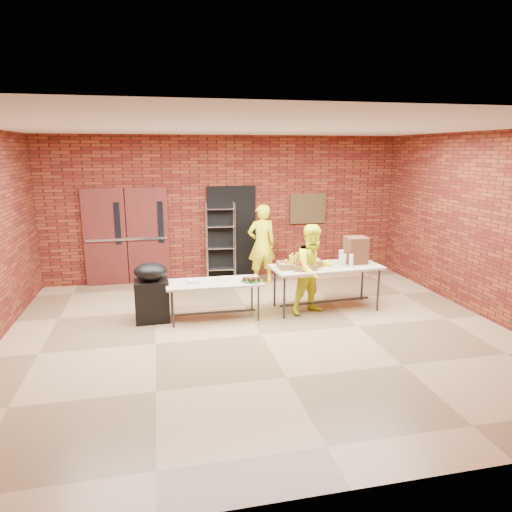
{
  "coord_description": "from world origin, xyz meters",
  "views": [
    {
      "loc": [
        -1.53,
        -6.63,
        2.87
      ],
      "look_at": [
        0.22,
        1.4,
        0.96
      ],
      "focal_mm": 32.0,
      "sensor_mm": 36.0,
      "label": 1
    }
  ],
  "objects": [
    {
      "name": "wire_rack",
      "position": [
        -0.17,
        3.32,
        0.88
      ],
      "size": [
        0.66,
        0.27,
        1.76
      ],
      "primitive_type": null,
      "rotation": [
        0.0,
        0.0,
        -0.08
      ],
      "color": "#ADAEB4",
      "rests_on": "room"
    },
    {
      "name": "room",
      "position": [
        0.0,
        0.0,
        1.6
      ],
      "size": [
        8.08,
        7.08,
        3.28
      ],
      "color": "brown",
      "rests_on": "ground"
    },
    {
      "name": "muffin_tray",
      "position": [
        0.01,
        0.77,
        0.71
      ],
      "size": [
        0.37,
        0.37,
        0.09
      ],
      "color": "#165518",
      "rests_on": "table_left"
    },
    {
      "name": "table_left",
      "position": [
        -0.64,
        0.88,
        0.61
      ],
      "size": [
        1.63,
        0.7,
        0.67
      ],
      "rotation": [
        0.0,
        0.0,
        -0.02
      ],
      "color": "#BDA990",
      "rests_on": "room"
    },
    {
      "name": "dark_doorway",
      "position": [
        0.1,
        3.46,
        1.05
      ],
      "size": [
        1.1,
        0.06,
        2.1
      ],
      "primitive_type": "cube",
      "color": "black",
      "rests_on": "room"
    },
    {
      "name": "bronze_plaque",
      "position": [
        1.9,
        3.45,
        1.55
      ],
      "size": [
        0.85,
        0.04,
        0.7
      ],
      "primitive_type": "cube",
      "color": "#3F3019",
      "rests_on": "room"
    },
    {
      "name": "basket_apples",
      "position": [
        0.96,
        0.82,
        0.87
      ],
      "size": [
        0.42,
        0.32,
        0.13
      ],
      "color": "olive",
      "rests_on": "table_right"
    },
    {
      "name": "covered_grill",
      "position": [
        -1.69,
        1.01,
        0.52
      ],
      "size": [
        0.58,
        0.49,
        1.03
      ],
      "rotation": [
        0.0,
        0.0,
        0.03
      ],
      "color": "black",
      "rests_on": "room"
    },
    {
      "name": "coffee_dispenser",
      "position": [
        2.04,
        1.05,
        1.06
      ],
      "size": [
        0.38,
        0.34,
        0.49
      ],
      "primitive_type": "cube",
      "color": "#4F2C1B",
      "rests_on": "table_right"
    },
    {
      "name": "table_right",
      "position": [
        1.43,
        0.95,
        0.75
      ],
      "size": [
        2.04,
        0.96,
        0.82
      ],
      "rotation": [
        0.0,
        0.0,
        0.07
      ],
      "color": "#BDA990",
      "rests_on": "room"
    },
    {
      "name": "volunteer_man",
      "position": [
        1.13,
        0.8,
        0.81
      ],
      "size": [
        0.93,
        0.81,
        1.61
      ],
      "primitive_type": "imported",
      "rotation": [
        0.0,
        0.0,
        0.29
      ],
      "color": "#F5FF1C",
      "rests_on": "room"
    },
    {
      "name": "cup_stack_front",
      "position": [
        1.74,
        0.87,
        0.93
      ],
      "size": [
        0.07,
        0.07,
        0.22
      ],
      "primitive_type": "cylinder",
      "color": "silver",
      "rests_on": "table_right"
    },
    {
      "name": "napkin_box",
      "position": [
        -1.0,
        0.84,
        0.7
      ],
      "size": [
        0.19,
        0.12,
        0.06
      ],
      "primitive_type": "cube",
      "color": "silver",
      "rests_on": "table_left"
    },
    {
      "name": "cup_stack_back",
      "position": [
        1.74,
        1.0,
        0.95
      ],
      "size": [
        0.09,
        0.09,
        0.27
      ],
      "primitive_type": "cylinder",
      "color": "silver",
      "rests_on": "table_right"
    },
    {
      "name": "volunteer_woman",
      "position": [
        0.67,
        2.88,
        0.87
      ],
      "size": [
        0.68,
        0.48,
        1.75
      ],
      "primitive_type": "imported",
      "rotation": [
        0.0,
        0.0,
        3.25
      ],
      "color": "#F5FF1C",
      "rests_on": "room"
    },
    {
      "name": "double_doors",
      "position": [
        -2.2,
        3.44,
        1.05
      ],
      "size": [
        1.78,
        0.12,
        2.1
      ],
      "color": "#4F1916",
      "rests_on": "room"
    },
    {
      "name": "basket_oranges",
      "position": [
        1.11,
        1.05,
        0.88
      ],
      "size": [
        0.46,
        0.36,
        0.14
      ],
      "color": "olive",
      "rests_on": "table_right"
    },
    {
      "name": "cup_stack_mid",
      "position": [
        1.84,
        0.8,
        0.93
      ],
      "size": [
        0.08,
        0.08,
        0.23
      ],
      "primitive_type": "cylinder",
      "color": "silver",
      "rests_on": "table_right"
    },
    {
      "name": "basket_bananas",
      "position": [
        0.75,
        0.94,
        0.88
      ],
      "size": [
        0.44,
        0.34,
        0.14
      ],
      "color": "olive",
      "rests_on": "table_right"
    }
  ]
}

